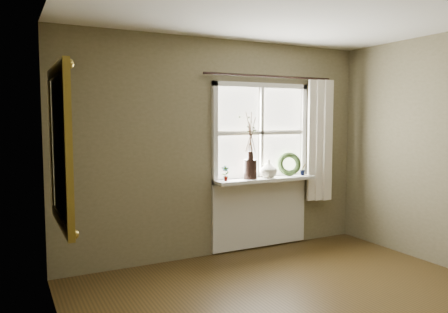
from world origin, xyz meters
name	(u,v)px	position (x,y,z in m)	size (l,w,h in m)	color
wall_back	(219,148)	(0.00, 2.30, 1.30)	(4.00, 0.10, 2.60)	brown
wall_left	(69,185)	(-2.05, 0.00, 1.30)	(0.10, 4.50, 2.60)	brown
window_frame	(261,133)	(0.55, 2.23, 1.48)	(1.36, 0.06, 1.24)	silver
window_sill	(265,179)	(0.55, 2.12, 0.90)	(1.36, 0.26, 0.04)	silver
window_apron	(260,212)	(0.55, 2.23, 0.46)	(1.36, 0.04, 0.88)	silver
dark_jug	(250,169)	(0.33, 2.12, 1.04)	(0.16, 0.16, 0.24)	black
cream_vase	(269,169)	(0.60, 2.12, 1.03)	(0.21, 0.21, 0.22)	silver
wreath	(289,167)	(0.94, 2.16, 1.04)	(0.31, 0.31, 0.07)	#293C1A
potted_plant_left	(225,173)	(-0.01, 2.12, 1.01)	(0.10, 0.06, 0.18)	#293C1A
potted_plant_right	(303,169)	(1.13, 2.12, 0.99)	(0.08, 0.07, 0.15)	#293C1A
curtain	(319,141)	(1.39, 2.13, 1.37)	(0.36, 0.12, 1.59)	silver
curtain_rod	(271,76)	(0.65, 2.17, 2.18)	(0.03, 0.03, 1.84)	black
gilt_mirror	(59,146)	(-1.96, 1.18, 1.44)	(0.10, 1.07, 1.27)	white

